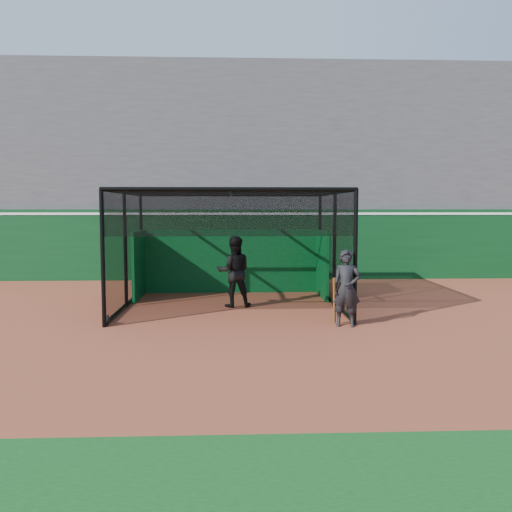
{
  "coord_description": "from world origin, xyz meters",
  "views": [
    {
      "loc": [
        0.22,
        -10.85,
        2.53
      ],
      "look_at": [
        0.76,
        2.0,
        1.4
      ],
      "focal_mm": 38.0,
      "sensor_mm": 36.0,
      "label": 1
    }
  ],
  "objects": [
    {
      "name": "batter",
      "position": [
        0.24,
        3.0,
        0.91
      ],
      "size": [
        0.93,
        0.75,
        1.82
      ],
      "primitive_type": "imported",
      "rotation": [
        0.0,
        0.0,
        3.21
      ],
      "color": "black",
      "rests_on": "ground"
    },
    {
      "name": "on_deck_player",
      "position": [
        2.64,
        0.55,
        0.82
      ],
      "size": [
        0.67,
        0.51,
        1.65
      ],
      "color": "black",
      "rests_on": "ground"
    },
    {
      "name": "batting_cage",
      "position": [
        0.16,
        3.11,
        1.47
      ],
      "size": [
        5.49,
        4.92,
        2.94
      ],
      "color": "black",
      "rests_on": "ground"
    },
    {
      "name": "outfield_wall",
      "position": [
        0.0,
        8.5,
        1.29
      ],
      "size": [
        50.0,
        0.5,
        2.5
      ],
      "color": "#0A3917",
      "rests_on": "ground"
    },
    {
      "name": "ground",
      "position": [
        0.0,
        0.0,
        0.0
      ],
      "size": [
        120.0,
        120.0,
        0.0
      ],
      "primitive_type": "plane",
      "color": "#98462C",
      "rests_on": "ground"
    },
    {
      "name": "grandstand",
      "position": [
        0.0,
        12.27,
        4.48
      ],
      "size": [
        50.0,
        7.85,
        8.95
      ],
      "color": "#4C4C4F",
      "rests_on": "ground"
    }
  ]
}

